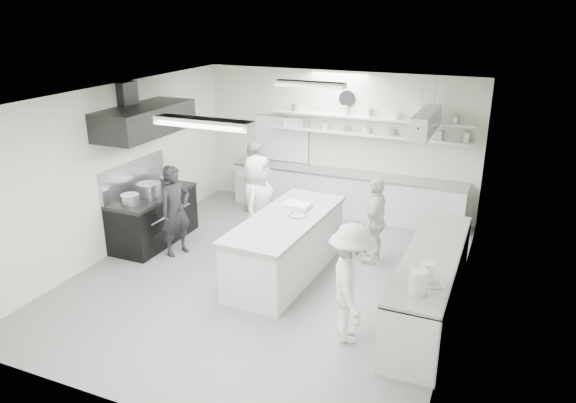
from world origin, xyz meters
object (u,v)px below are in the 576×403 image
at_px(prep_island, 286,247).
at_px(cook_back, 253,176).
at_px(right_counter, 430,286).
at_px(stove, 154,219).
at_px(back_counter, 345,194).
at_px(cook_stove, 175,211).

xyz_separation_m(prep_island, cook_back, (-1.86, 2.50, 0.28)).
distance_m(right_counter, cook_back, 5.14).
bearing_deg(prep_island, stove, 177.41).
xyz_separation_m(stove, prep_island, (2.84, -0.25, 0.04)).
height_order(back_counter, prep_island, prep_island).
distance_m(back_counter, prep_island, 3.05).
bearing_deg(cook_stove, prep_island, -68.44).
relative_size(prep_island, cook_back, 1.72).
xyz_separation_m(prep_island, cook_stove, (-2.13, -0.03, 0.34)).
bearing_deg(cook_back, right_counter, 125.21).
distance_m(stove, cook_stove, 0.85).
xyz_separation_m(back_counter, right_counter, (2.35, -3.40, 0.01)).
relative_size(back_counter, prep_island, 1.88).
relative_size(stove, cook_back, 1.17).
height_order(prep_island, cook_stove, cook_stove).
bearing_deg(right_counter, stove, 173.48).
bearing_deg(right_counter, cook_back, 146.26).
xyz_separation_m(back_counter, cook_back, (-1.92, -0.55, 0.31)).
bearing_deg(back_counter, right_counter, -55.35).
distance_m(right_counter, cook_stove, 4.56).
bearing_deg(back_counter, prep_island, -91.08).
height_order(stove, right_counter, right_counter).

